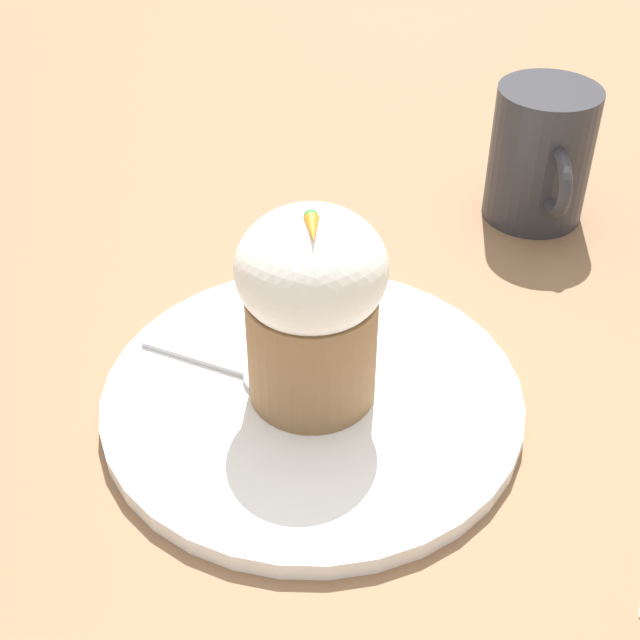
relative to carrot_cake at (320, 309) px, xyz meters
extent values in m
plane|color=#846042|center=(0.00, 0.00, -0.08)|extent=(4.00, 4.00, 0.00)
cylinder|color=white|center=(0.00, 0.00, -0.07)|extent=(0.25, 0.25, 0.01)
cylinder|color=olive|center=(0.00, 0.00, -0.03)|extent=(0.07, 0.07, 0.07)
ellipsoid|color=white|center=(0.00, 0.00, 0.02)|extent=(0.08, 0.08, 0.07)
cone|color=orange|center=(0.01, 0.00, 0.06)|extent=(0.02, 0.01, 0.01)
sphere|color=green|center=(0.00, 0.00, 0.06)|extent=(0.01, 0.01, 0.01)
cube|color=#B7B7BC|center=(-0.04, -0.07, -0.06)|extent=(0.05, 0.07, 0.00)
ellipsoid|color=#B7B7BC|center=(-0.01, -0.02, -0.06)|extent=(0.06, 0.06, 0.01)
cylinder|color=#2D2D33|center=(-0.21, 0.18, -0.02)|extent=(0.08, 0.08, 0.10)
torus|color=#2D2D33|center=(-0.17, 0.18, -0.02)|extent=(0.05, 0.01, 0.05)
camera|label=1|loc=(0.38, -0.03, 0.29)|focal=50.00mm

